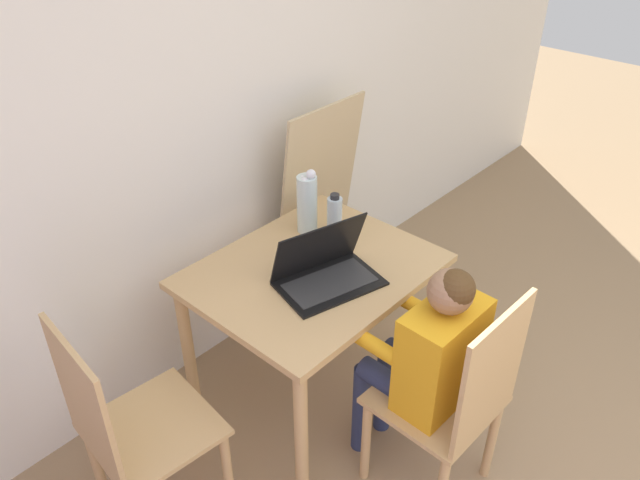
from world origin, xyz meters
TOP-DOWN VIEW (x-y plane):
  - wall_back at (0.00, 2.23)m, footprint 6.40×0.05m
  - dining_table at (0.06, 1.61)m, footprint 0.92×0.74m
  - chair_occupied at (0.05, 0.93)m, footprint 0.41×0.41m
  - chair_spare at (-0.79, 1.66)m, footprint 0.44×0.44m
  - person_seated at (0.05, 1.06)m, footprint 0.34×0.43m
  - laptop at (0.03, 1.52)m, footprint 0.43×0.34m
  - flower_vase at (0.24, 1.82)m, footprint 0.09×0.09m
  - water_bottle at (0.28, 1.70)m, footprint 0.06×0.06m
  - cardboard_panel at (0.59, 2.09)m, footprint 0.50×0.17m

SIDE VIEW (x-z plane):
  - chair_occupied at x=0.05m, z-range 0.01..0.94m
  - chair_spare at x=-0.79m, z-range 0.01..0.94m
  - cardboard_panel at x=0.59m, z-range 0.00..1.13m
  - dining_table at x=0.06m, z-range 0.25..0.97m
  - person_seated at x=0.05m, z-range 0.11..1.12m
  - laptop at x=0.03m, z-range 0.65..0.89m
  - water_bottle at x=0.28m, z-range 0.71..0.91m
  - flower_vase at x=0.24m, z-range 0.71..1.00m
  - wall_back at x=0.00m, z-range 0.00..2.50m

